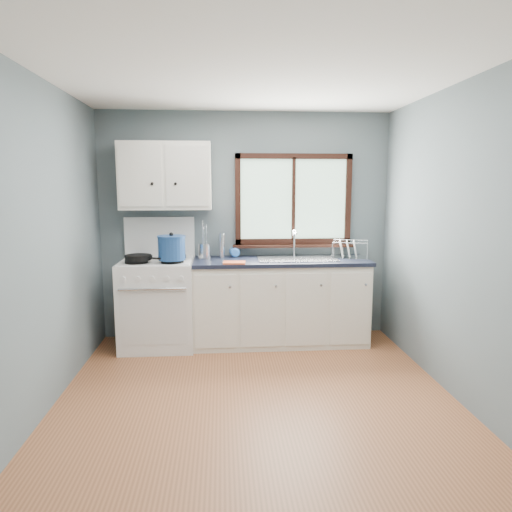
{
  "coord_description": "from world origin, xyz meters",
  "views": [
    {
      "loc": [
        -0.27,
        -3.3,
        1.7
      ],
      "look_at": [
        0.05,
        0.9,
        1.05
      ],
      "focal_mm": 32.0,
      "sensor_mm": 36.0,
      "label": 1
    }
  ],
  "objects": [
    {
      "name": "floor",
      "position": [
        0.0,
        0.0,
        -0.01
      ],
      "size": [
        3.2,
        3.6,
        0.02
      ],
      "primitive_type": "cube",
      "color": "#9E5E38",
      "rests_on": "ground"
    },
    {
      "name": "ceiling",
      "position": [
        0.0,
        0.0,
        2.51
      ],
      "size": [
        3.2,
        3.6,
        0.02
      ],
      "primitive_type": "cube",
      "color": "white",
      "rests_on": "wall_back"
    },
    {
      "name": "wall_back",
      "position": [
        0.0,
        1.81,
        1.25
      ],
      "size": [
        3.2,
        0.02,
        2.5
      ],
      "primitive_type": "cube",
      "color": "slate",
      "rests_on": "ground"
    },
    {
      "name": "wall_front",
      "position": [
        0.0,
        -1.81,
        1.25
      ],
      "size": [
        3.2,
        0.02,
        2.5
      ],
      "primitive_type": "cube",
      "color": "slate",
      "rests_on": "ground"
    },
    {
      "name": "wall_left",
      "position": [
        -1.61,
        0.0,
        1.25
      ],
      "size": [
        0.02,
        3.6,
        2.5
      ],
      "primitive_type": "cube",
      "color": "slate",
      "rests_on": "ground"
    },
    {
      "name": "wall_right",
      "position": [
        1.61,
        0.0,
        1.25
      ],
      "size": [
        0.02,
        3.6,
        2.5
      ],
      "primitive_type": "cube",
      "color": "slate",
      "rests_on": "ground"
    },
    {
      "name": "gas_range",
      "position": [
        -0.95,
        1.47,
        0.49
      ],
      "size": [
        0.76,
        0.69,
        1.36
      ],
      "color": "white",
      "rests_on": "floor"
    },
    {
      "name": "base_cabinets",
      "position": [
        0.36,
        1.49,
        0.41
      ],
      "size": [
        1.85,
        0.6,
        0.88
      ],
      "color": "white",
      "rests_on": "floor"
    },
    {
      "name": "countertop",
      "position": [
        0.36,
        1.49,
        0.9
      ],
      "size": [
        1.89,
        0.64,
        0.04
      ],
      "primitive_type": "cube",
      "color": "black",
      "rests_on": "base_cabinets"
    },
    {
      "name": "sink",
      "position": [
        0.54,
        1.49,
        0.86
      ],
      "size": [
        0.84,
        0.46,
        0.44
      ],
      "color": "silver",
      "rests_on": "countertop"
    },
    {
      "name": "window",
      "position": [
        0.54,
        1.77,
        1.48
      ],
      "size": [
        1.36,
        0.1,
        1.03
      ],
      "color": "#9EC6A8",
      "rests_on": "wall_back"
    },
    {
      "name": "upper_cabinets",
      "position": [
        -0.85,
        1.63,
        1.8
      ],
      "size": [
        0.95,
        0.35,
        0.7
      ],
      "color": "white",
      "rests_on": "wall_back"
    },
    {
      "name": "skillet",
      "position": [
        -1.11,
        1.31,
        0.99
      ],
      "size": [
        0.42,
        0.34,
        0.05
      ],
      "rotation": [
        0.0,
        0.0,
        -0.39
      ],
      "color": "black",
      "rests_on": "gas_range"
    },
    {
      "name": "stockpot",
      "position": [
        -0.77,
        1.3,
        1.08
      ],
      "size": [
        0.35,
        0.35,
        0.28
      ],
      "rotation": [
        0.0,
        0.0,
        -0.3
      ],
      "color": "navy",
      "rests_on": "gas_range"
    },
    {
      "name": "utensil_crock",
      "position": [
        -0.46,
        1.59,
        1.0
      ],
      "size": [
        0.15,
        0.15,
        0.41
      ],
      "rotation": [
        0.0,
        0.0,
        -0.19
      ],
      "color": "silver",
      "rests_on": "countertop"
    },
    {
      "name": "thermos",
      "position": [
        -0.27,
        1.67,
        1.05
      ],
      "size": [
        0.07,
        0.07,
        0.27
      ],
      "primitive_type": "cylinder",
      "rotation": [
        0.0,
        0.0,
        0.19
      ],
      "color": "silver",
      "rests_on": "countertop"
    },
    {
      "name": "soap_bottle",
      "position": [
        -0.12,
        1.64,
        1.05
      ],
      "size": [
        0.12,
        0.12,
        0.26
      ],
      "primitive_type": "imported",
      "rotation": [
        0.0,
        0.0,
        0.14
      ],
      "color": "#3378DA",
      "rests_on": "countertop"
    },
    {
      "name": "dish_towel",
      "position": [
        -0.14,
        1.27,
        0.93
      ],
      "size": [
        0.24,
        0.18,
        0.02
      ],
      "primitive_type": "cube",
      "rotation": [
        0.0,
        0.0,
        -0.07
      ],
      "color": "#E4592F",
      "rests_on": "countertop"
    },
    {
      "name": "dish_rack",
      "position": [
        1.11,
        1.52,
        0.97
      ],
      "size": [
        0.46,
        0.4,
        0.2
      ],
      "rotation": [
        0.0,
        0.0,
        -0.31
      ],
      "color": "silver",
      "rests_on": "countertop"
    }
  ]
}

